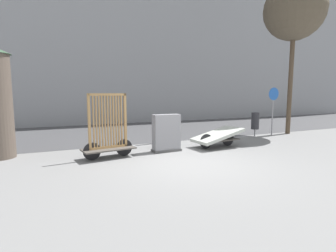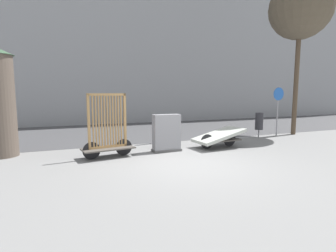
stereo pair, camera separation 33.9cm
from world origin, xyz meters
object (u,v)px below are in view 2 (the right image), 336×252
(bike_cart_with_bedframe, at_px, (108,135))
(trash_bin, at_px, (259,121))
(street_tree, at_px, (300,9))
(utility_cabinet, at_px, (167,134))
(sign_post, at_px, (278,103))
(bike_cart_with_mattress, at_px, (219,136))

(bike_cart_with_bedframe, bearing_deg, trash_bin, 2.42)
(bike_cart_with_bedframe, distance_m, street_tree, 10.32)
(utility_cabinet, height_order, sign_post, sign_post)
(utility_cabinet, bearing_deg, bike_cart_with_bedframe, -176.02)
(bike_cart_with_bedframe, relative_size, trash_bin, 2.10)
(bike_cart_with_mattress, relative_size, utility_cabinet, 1.91)
(trash_bin, relative_size, street_tree, 0.15)
(utility_cabinet, height_order, street_tree, street_tree)
(trash_bin, height_order, sign_post, sign_post)
(bike_cart_with_mattress, bearing_deg, street_tree, 9.99)
(bike_cart_with_bedframe, height_order, trash_bin, bike_cart_with_bedframe)
(bike_cart_with_mattress, relative_size, sign_post, 1.05)
(street_tree, bearing_deg, sign_post, -179.50)
(utility_cabinet, distance_m, sign_post, 6.11)
(bike_cart_with_bedframe, height_order, bike_cart_with_mattress, bike_cart_with_bedframe)
(bike_cart_with_mattress, bearing_deg, sign_post, 13.55)
(utility_cabinet, distance_m, street_tree, 8.73)
(utility_cabinet, relative_size, street_tree, 0.17)
(utility_cabinet, bearing_deg, bike_cart_with_mattress, -3.99)
(trash_bin, bearing_deg, utility_cabinet, -166.18)
(bike_cart_with_bedframe, height_order, sign_post, sign_post)
(bike_cart_with_bedframe, relative_size, sign_post, 1.01)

